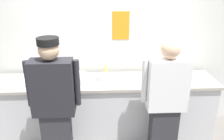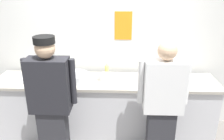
% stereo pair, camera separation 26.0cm
% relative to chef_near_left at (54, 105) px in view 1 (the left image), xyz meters
% --- Properties ---
extents(wall_back, '(5.10, 0.11, 2.70)m').
position_rel_chef_near_left_xyz_m(wall_back, '(0.61, 1.14, 0.42)').
color(wall_back, silver).
rests_on(wall_back, ground).
extents(prep_counter, '(3.25, 0.65, 0.93)m').
position_rel_chef_near_left_xyz_m(prep_counter, '(0.61, 0.68, -0.46)').
color(prep_counter, silver).
rests_on(prep_counter, ground).
extents(chef_near_left, '(0.62, 0.24, 1.73)m').
position_rel_chef_near_left_xyz_m(chef_near_left, '(0.00, 0.00, 0.00)').
color(chef_near_left, '#2D2D33').
rests_on(chef_near_left, ground).
extents(chef_center, '(0.61, 0.24, 1.67)m').
position_rel_chef_near_left_xyz_m(chef_center, '(1.34, 0.07, -0.04)').
color(chef_center, '#2D2D33').
rests_on(chef_center, ground).
extents(plate_stack_front, '(0.22, 0.22, 0.05)m').
position_rel_chef_near_left_xyz_m(plate_stack_front, '(1.53, 0.61, 0.02)').
color(plate_stack_front, white).
rests_on(plate_stack_front, prep_counter).
extents(plate_stack_rear, '(0.21, 0.21, 0.08)m').
position_rel_chef_near_left_xyz_m(plate_stack_rear, '(0.61, 0.70, 0.04)').
color(plate_stack_rear, white).
rests_on(plate_stack_rear, prep_counter).
extents(mixing_bowl_steel, '(0.40, 0.40, 0.10)m').
position_rel_chef_near_left_xyz_m(mixing_bowl_steel, '(0.16, 0.67, 0.05)').
color(mixing_bowl_steel, '#B7BABF').
rests_on(mixing_bowl_steel, prep_counter).
extents(sheet_tray, '(0.46, 0.35, 0.02)m').
position_rel_chef_near_left_xyz_m(sheet_tray, '(-0.46, 0.67, 0.01)').
color(sheet_tray, '#B7BABF').
rests_on(sheet_tray, prep_counter).
extents(squeeze_bottle_primary, '(0.05, 0.05, 0.21)m').
position_rel_chef_near_left_xyz_m(squeeze_bottle_primary, '(1.30, 0.87, 0.10)').
color(squeeze_bottle_primary, '#E5E066').
rests_on(squeeze_bottle_primary, prep_counter).
extents(squeeze_bottle_secondary, '(0.05, 0.05, 0.21)m').
position_rel_chef_near_left_xyz_m(squeeze_bottle_secondary, '(-0.17, 0.89, 0.10)').
color(squeeze_bottle_secondary, '#56A333').
rests_on(squeeze_bottle_secondary, prep_counter).
extents(squeeze_bottle_spare, '(0.06, 0.06, 0.19)m').
position_rel_chef_near_left_xyz_m(squeeze_bottle_spare, '(0.62, 0.87, 0.09)').
color(squeeze_bottle_spare, '#E5E066').
rests_on(squeeze_bottle_spare, prep_counter).
extents(ramekin_yellow_sauce, '(0.08, 0.08, 0.04)m').
position_rel_chef_near_left_xyz_m(ramekin_yellow_sauce, '(1.89, 0.81, 0.02)').
color(ramekin_yellow_sauce, white).
rests_on(ramekin_yellow_sauce, prep_counter).
extents(ramekin_red_sauce, '(0.11, 0.11, 0.04)m').
position_rel_chef_near_left_xyz_m(ramekin_red_sauce, '(1.26, 0.76, 0.02)').
color(ramekin_red_sauce, white).
rests_on(ramekin_red_sauce, prep_counter).
extents(deli_cup, '(0.09, 0.09, 0.10)m').
position_rel_chef_near_left_xyz_m(deli_cup, '(1.23, 0.61, 0.05)').
color(deli_cup, white).
rests_on(deli_cup, prep_counter).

